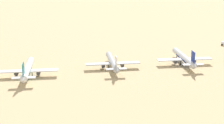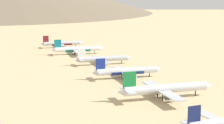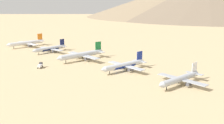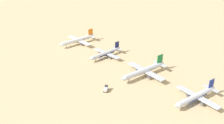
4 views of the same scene
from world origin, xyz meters
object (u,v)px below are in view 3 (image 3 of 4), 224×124
Objects in this scene: parked_jet_0 at (27,43)px; parked_jet_2 at (82,55)px; parked_jet_1 at (50,48)px; parked_jet_4 at (181,79)px; parked_jet_3 at (125,65)px; service_truck at (40,65)px.

parked_jet_2 is (6.15, 91.88, 0.28)m from parked_jet_0.
parked_jet_2 reaches higher than parked_jet_1.
parked_jet_1 is 138.90m from parked_jet_4.
parked_jet_3 is at bearing -95.63° from parked_jet_4.
parked_jet_2 is at bearing -94.73° from parked_jet_3.
parked_jet_1 is at bearing 86.69° from parked_jet_0.
parked_jet_3 reaches higher than parked_jet_4.
parked_jet_0 is 97.04m from service_truck.
parked_jet_1 is at bearing -94.31° from parked_jet_2.
parked_jet_3 is 1.05× the size of parked_jet_4.
parked_jet_1 is 94.72m from parked_jet_3.
parked_jet_0 is at bearing -93.31° from parked_jet_1.
parked_jet_1 is 47.80m from parked_jet_2.
parked_jet_0 is 1.14× the size of parked_jet_1.
service_truck is at bearing 63.43° from parked_jet_0.
service_truck is at bearing -73.15° from parked_jet_4.
parked_jet_0 is at bearing -116.57° from service_truck.
parked_jet_2 reaches higher than parked_jet_3.
parked_jet_3 is (3.87, 46.77, -0.63)m from parked_jet_2.
parked_jet_1 is 1.00× the size of parked_jet_4.
parked_jet_1 is 6.89× the size of service_truck.
parked_jet_0 is 0.94× the size of parked_jet_2.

